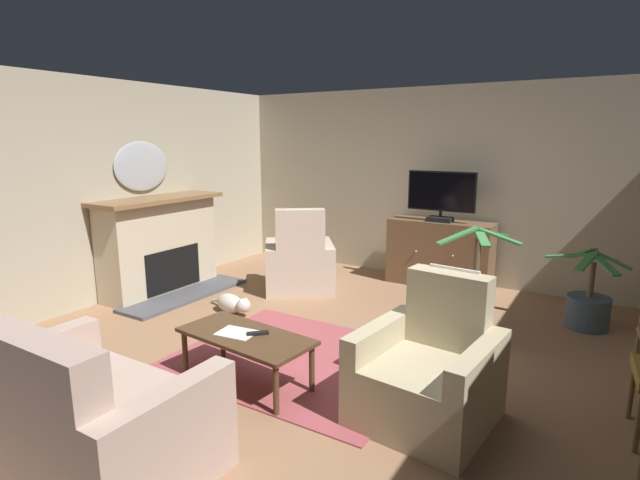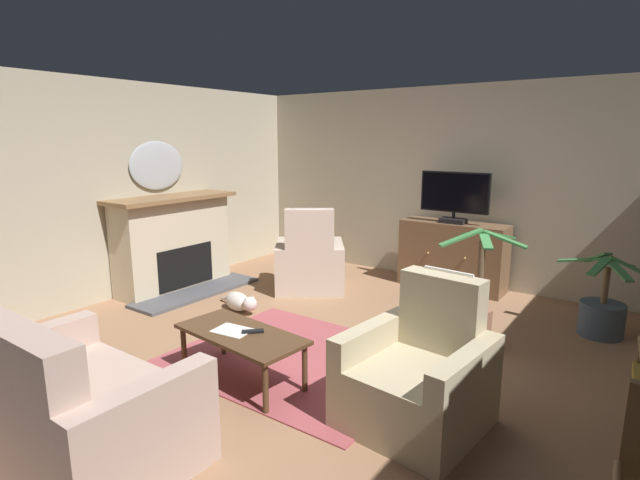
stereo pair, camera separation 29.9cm
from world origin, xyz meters
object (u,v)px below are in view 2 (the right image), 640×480
Objects in this scene: wall_mirror_oval at (157,166)px; folded_newspaper at (233,330)px; potted_plant_leafy_by_curtain at (478,316)px; coffee_table at (241,338)px; fireplace at (174,245)px; armchair_near_window at (419,378)px; tv_remote at (253,331)px; sofa_floral at (75,409)px; tv_cabinet at (452,257)px; television at (454,196)px; cat at (240,302)px; potted_plant_on_hearth_side at (602,315)px; armchair_angled_to_table at (310,264)px.

wall_mirror_oval reaches higher than folded_newspaper.
potted_plant_leafy_by_curtain is at bearing 6.15° from wall_mirror_oval.
fireplace is at bearing 152.06° from coffee_table.
tv_remote is at bearing -169.31° from armchair_near_window.
sofa_floral is 3.36m from potted_plant_leafy_by_curtain.
television is at bearing -90.00° from tv_cabinet.
potted_plant_leafy_by_curtain is 1.59× the size of cat.
potted_plant_on_hearth_side is (1.79, -0.67, -0.20)m from tv_cabinet.
sofa_floral reaches higher than cat.
armchair_near_window is 0.89× the size of potted_plant_leafy_by_curtain.
coffee_table is (2.72, -1.31, -1.21)m from wall_mirror_oval.
fireplace is at bearing -144.93° from television.
tv_remote is (2.56, -1.26, -0.15)m from fireplace.
wall_mirror_oval is 3.29m from tv_remote.
coffee_table is at bearing -127.17° from potted_plant_leafy_by_curtain.
folded_newspaper is (-0.52, -3.38, -0.79)m from television.
armchair_near_window reaches higher than tv_cabinet.
coffee_table is 0.11m from tv_remote.
fireplace reaches higher than coffee_table.
tv_cabinet is 1.53× the size of television.
potted_plant_leafy_by_curtain is (-0.92, -1.00, 0.10)m from potted_plant_on_hearth_side.
wall_mirror_oval reaches higher than tv_remote.
wall_mirror_oval reaches higher than armchair_angled_to_table.
potted_plant_leafy_by_curtain is (4.04, 0.44, -1.27)m from wall_mirror_oval.
folded_newspaper is at bearing -24.70° from tv_remote.
coffee_table is 1.13× the size of armchair_near_window.
armchair_near_window reaches higher than tv_remote.
fireplace is 1.69× the size of armchair_near_window.
armchair_angled_to_table reaches higher than potted_plant_on_hearth_side.
coffee_table is (2.47, -1.31, -0.21)m from fireplace.
sofa_floral is at bearing -45.00° from wall_mirror_oval.
sofa_floral reaches higher than tv_remote.
wall_mirror_oval is 3.25m from coffee_table.
tv_remote is 0.15× the size of potted_plant_leafy_by_curtain.
wall_mirror_oval is 4.26m from potted_plant_leafy_by_curtain.
coffee_table is 3.55m from potted_plant_on_hearth_side.
television reaches higher than potted_plant_leafy_by_curtain.
potted_plant_on_hearth_side is 1.36m from potted_plant_leafy_by_curtain.
armchair_angled_to_table is (1.71, 0.96, -1.25)m from wall_mirror_oval.
wall_mirror_oval reaches higher than television.
tv_remote is (-0.36, -3.37, 0.02)m from tv_cabinet.
potted_plant_leafy_by_curtain reaches higher than folded_newspaper.
tv_remote is 0.24× the size of cat.
television is at bearing 82.38° from coffee_table.
coffee_table is 2.49m from armchair_angled_to_table.
wall_mirror_oval is at bearing -163.84° from potted_plant_on_hearth_side.
tv_remote is 3.46m from potted_plant_on_hearth_side.
fireplace is 3.63m from television.
potted_plant_leafy_by_curtain reaches higher than tv_remote.
potted_plant_leafy_by_curtain is at bearing 64.35° from sofa_floral.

